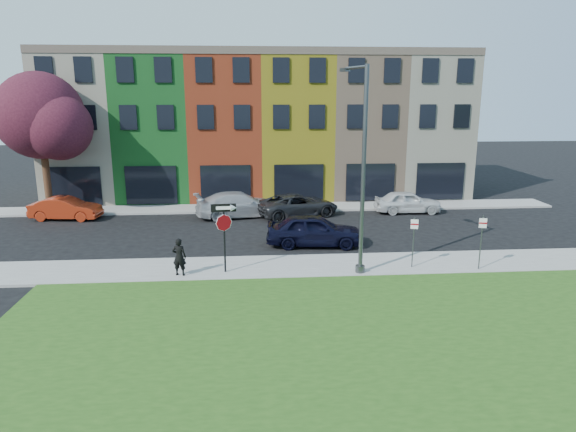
{
  "coord_description": "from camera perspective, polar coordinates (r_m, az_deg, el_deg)",
  "views": [
    {
      "loc": [
        -3.42,
        -18.56,
        7.64
      ],
      "look_at": [
        -1.68,
        4.0,
        2.14
      ],
      "focal_mm": 32.0,
      "sensor_mm": 36.0,
      "label": 1
    }
  ],
  "objects": [
    {
      "name": "street_lamp",
      "position": [
        21.41,
        8.14,
        4.93
      ],
      "size": [
        0.88,
        2.54,
        8.57
      ],
      "rotation": [
        0.0,
        0.0,
        0.24
      ],
      "color": "#434647",
      "rests_on": "sidewalk_near"
    },
    {
      "name": "parked_car_white",
      "position": [
        33.98,
        13.16,
        1.55
      ],
      "size": [
        1.89,
        4.29,
        1.44
      ],
      "primitive_type": "imported",
      "rotation": [
        0.0,
        0.0,
        1.55
      ],
      "color": "silver",
      "rests_on": "ground"
    },
    {
      "name": "stop_sign",
      "position": [
        21.65,
        -7.13,
        -0.88
      ],
      "size": [
        1.05,
        0.13,
        2.98
      ],
      "rotation": [
        0.0,
        0.0,
        0.08
      ],
      "color": "black",
      "rests_on": "sidewalk_near"
    },
    {
      "name": "sidewalk_far",
      "position": [
        34.41,
        -3.6,
        0.91
      ],
      "size": [
        40.0,
        2.4,
        0.12
      ],
      "primitive_type": "cube",
      "color": "gray",
      "rests_on": "ground"
    },
    {
      "name": "parking_sign_b",
      "position": [
        23.51,
        20.71,
        -2.11
      ],
      "size": [
        0.32,
        0.12,
        2.41
      ],
      "rotation": [
        0.0,
        0.0,
        -0.23
      ],
      "color": "#434647",
      "rests_on": "sidewalk_near"
    },
    {
      "name": "parked_car_red",
      "position": [
        34.16,
        -23.47,
        0.78
      ],
      "size": [
        2.4,
        4.53,
        1.39
      ],
      "primitive_type": "imported",
      "rotation": [
        0.0,
        0.0,
        1.46
      ],
      "color": "maroon",
      "rests_on": "ground"
    },
    {
      "name": "parking_sign_a",
      "position": [
        22.95,
        13.79,
        -2.18
      ],
      "size": [
        0.31,
        0.12,
        2.26
      ],
      "rotation": [
        0.0,
        0.0,
        -0.27
      ],
      "color": "#434647",
      "rests_on": "sidewalk_near"
    },
    {
      "name": "sedan_near",
      "position": [
        26.01,
        2.92,
        -1.56
      ],
      "size": [
        2.78,
        5.15,
        1.64
      ],
      "primitive_type": "imported",
      "rotation": [
        0.0,
        0.0,
        1.48
      ],
      "color": "black",
      "rests_on": "ground"
    },
    {
      "name": "man",
      "position": [
        21.94,
        -11.99,
        -4.46
      ],
      "size": [
        0.75,
        0.63,
        1.61
      ],
      "primitive_type": "imported",
      "rotation": [
        0.0,
        0.0,
        2.93
      ],
      "color": "black",
      "rests_on": "sidewalk_near"
    },
    {
      "name": "parked_car_silver",
      "position": [
        32.15,
        -5.47,
        1.29
      ],
      "size": [
        4.71,
        6.42,
        1.57
      ],
      "primitive_type": "imported",
      "rotation": [
        0.0,
        0.0,
        1.81
      ],
      "color": "#9D9DA1",
      "rests_on": "ground"
    },
    {
      "name": "tree_purple",
      "position": [
        35.55,
        -25.65,
        9.81
      ],
      "size": [
        6.38,
        5.58,
        8.74
      ],
      "color": "#321C10",
      "rests_on": "sidewalk_far"
    },
    {
      "name": "parked_car_dark",
      "position": [
        32.13,
        1.07,
        1.22
      ],
      "size": [
        5.73,
        6.72,
        1.44
      ],
      "primitive_type": "imported",
      "rotation": [
        0.0,
        0.0,
        1.92
      ],
      "color": "black",
      "rests_on": "ground"
    },
    {
      "name": "ground",
      "position": [
        20.36,
        5.65,
        -8.44
      ],
      "size": [
        120.0,
        120.0,
        0.0
      ],
      "primitive_type": "plane",
      "color": "black",
      "rests_on": "ground"
    },
    {
      "name": "sidewalk_near",
      "position": [
        23.49,
        9.22,
        -5.35
      ],
      "size": [
        40.0,
        3.0,
        0.12
      ],
      "primitive_type": "cube",
      "color": "gray",
      "rests_on": "ground"
    },
    {
      "name": "rowhouse_block",
      "position": [
        39.85,
        -3.12,
        9.83
      ],
      "size": [
        30.0,
        10.12,
        10.0
      ],
      "color": "beige",
      "rests_on": "ground"
    }
  ]
}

